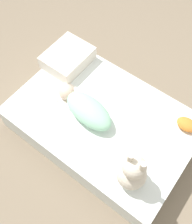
{
  "coord_description": "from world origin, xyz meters",
  "views": [
    {
      "loc": [
        0.5,
        -0.74,
        1.81
      ],
      "look_at": [
        -0.04,
        -0.03,
        0.28
      ],
      "focal_mm": 42.0,
      "sensor_mm": 36.0,
      "label": 1
    }
  ],
  "objects": [
    {
      "name": "bunny_plush",
      "position": [
        0.39,
        -0.26,
        0.36
      ],
      "size": [
        0.18,
        0.18,
        0.34
      ],
      "color": "beige",
      "rests_on": "bed_mattress"
    },
    {
      "name": "burp_cloth",
      "position": [
        -0.29,
        -0.02,
        0.24
      ],
      "size": [
        0.19,
        0.17,
        0.02
      ],
      "color": "white",
      "rests_on": "bed_mattress"
    },
    {
      "name": "bed_mattress",
      "position": [
        0.0,
        0.0,
        0.12
      ],
      "size": [
        1.25,
        0.84,
        0.23
      ],
      "color": "white",
      "rests_on": "ground_plane"
    },
    {
      "name": "ground_plane",
      "position": [
        0.0,
        0.0,
        0.0
      ],
      "size": [
        12.0,
        12.0,
        0.0
      ],
      "primitive_type": "plane",
      "color": "#7A6B56"
    },
    {
      "name": "swaddled_baby",
      "position": [
        -0.11,
        -0.05,
        0.3
      ],
      "size": [
        0.48,
        0.24,
        0.13
      ],
      "rotation": [
        0.0,
        0.0,
        3.01
      ],
      "color": "#99D6B2",
      "rests_on": "bed_mattress"
    },
    {
      "name": "turtle_plush",
      "position": [
        0.51,
        0.27,
        0.26
      ],
      "size": [
        0.18,
        0.1,
        0.07
      ],
      "color": "orange",
      "rests_on": "bed_mattress"
    },
    {
      "name": "pillow",
      "position": [
        -0.5,
        0.22,
        0.29
      ],
      "size": [
        0.29,
        0.35,
        0.11
      ],
      "color": "white",
      "rests_on": "bed_mattress"
    }
  ]
}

